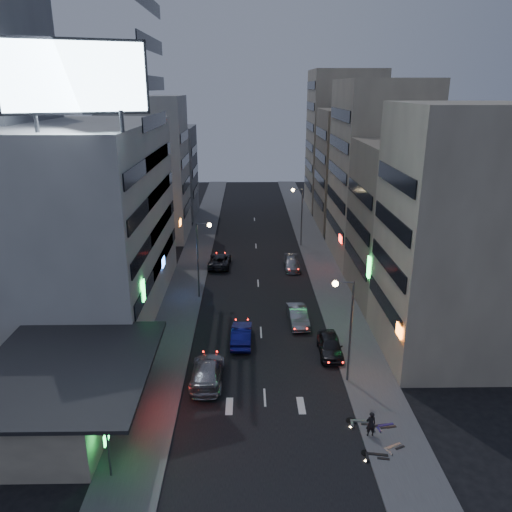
{
  "coord_description": "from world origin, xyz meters",
  "views": [
    {
      "loc": [
        -1.16,
        -26.49,
        20.99
      ],
      "look_at": [
        -0.39,
        17.29,
        6.2
      ],
      "focal_mm": 35.0,
      "sensor_mm": 36.0,
      "label": 1
    }
  ],
  "objects_px": {
    "parked_car_right_near": "(330,345)",
    "scooter_black_b": "(388,416)",
    "parked_car_right_far": "(292,264)",
    "person": "(371,424)",
    "parked_car_right_mid": "(298,316)",
    "road_car_blue": "(242,334)",
    "scooter_blue": "(393,415)",
    "scooter_black_a": "(389,446)",
    "road_car_silver": "(207,371)",
    "scooter_silver_b": "(372,412)",
    "scooter_silver_a": "(400,435)",
    "parked_car_left": "(220,260)"
  },
  "relations": [
    {
      "from": "person",
      "to": "parked_car_right_mid",
      "type": "bearing_deg",
      "value": -84.27
    },
    {
      "from": "scooter_black_a",
      "to": "scooter_silver_b",
      "type": "relative_size",
      "value": 0.99
    },
    {
      "from": "parked_car_right_mid",
      "to": "scooter_silver_a",
      "type": "distance_m",
      "value": 17.43
    },
    {
      "from": "road_car_blue",
      "to": "parked_car_right_near",
      "type": "bearing_deg",
      "value": 165.88
    },
    {
      "from": "scooter_black_a",
      "to": "scooter_silver_b",
      "type": "distance_m",
      "value": 3.24
    },
    {
      "from": "scooter_black_b",
      "to": "scooter_silver_b",
      "type": "distance_m",
      "value": 1.03
    },
    {
      "from": "person",
      "to": "road_car_silver",
      "type": "bearing_deg",
      "value": -36.2
    },
    {
      "from": "scooter_silver_a",
      "to": "person",
      "type": "bearing_deg",
      "value": 43.81
    },
    {
      "from": "parked_car_left",
      "to": "scooter_black_a",
      "type": "bearing_deg",
      "value": 111.12
    },
    {
      "from": "scooter_black_a",
      "to": "scooter_black_b",
      "type": "bearing_deg",
      "value": -3.75
    },
    {
      "from": "parked_car_right_near",
      "to": "scooter_black_b",
      "type": "height_order",
      "value": "parked_car_right_near"
    },
    {
      "from": "road_car_blue",
      "to": "road_car_silver",
      "type": "height_order",
      "value": "road_car_silver"
    },
    {
      "from": "parked_car_left",
      "to": "person",
      "type": "distance_m",
      "value": 34.05
    },
    {
      "from": "road_car_blue",
      "to": "scooter_blue",
      "type": "bearing_deg",
      "value": 133.41
    },
    {
      "from": "scooter_black_a",
      "to": "scooter_silver_b",
      "type": "bearing_deg",
      "value": 14.62
    },
    {
      "from": "parked_car_right_near",
      "to": "scooter_silver_a",
      "type": "relative_size",
      "value": 2.56
    },
    {
      "from": "parked_car_right_far",
      "to": "scooter_silver_a",
      "type": "height_order",
      "value": "parked_car_right_far"
    },
    {
      "from": "scooter_black_a",
      "to": "scooter_black_b",
      "type": "height_order",
      "value": "scooter_black_a"
    },
    {
      "from": "scooter_black_b",
      "to": "parked_car_left",
      "type": "bearing_deg",
      "value": 12.0
    },
    {
      "from": "parked_car_right_near",
      "to": "parked_car_right_mid",
      "type": "height_order",
      "value": "parked_car_right_near"
    },
    {
      "from": "parked_car_right_mid",
      "to": "road_car_blue",
      "type": "xyz_separation_m",
      "value": [
        -5.21,
        -3.63,
        0.02
      ]
    },
    {
      "from": "parked_car_right_near",
      "to": "scooter_blue",
      "type": "height_order",
      "value": "parked_car_right_near"
    },
    {
      "from": "parked_car_right_near",
      "to": "scooter_black_b",
      "type": "relative_size",
      "value": 2.57
    },
    {
      "from": "road_car_blue",
      "to": "scooter_black_a",
      "type": "relative_size",
      "value": 2.46
    },
    {
      "from": "parked_car_right_far",
      "to": "person",
      "type": "relative_size",
      "value": 2.66
    },
    {
      "from": "parked_car_right_mid",
      "to": "scooter_black_a",
      "type": "relative_size",
      "value": 2.4
    },
    {
      "from": "person",
      "to": "scooter_black_a",
      "type": "xyz_separation_m",
      "value": [
        0.72,
        -1.73,
        -0.26
      ]
    },
    {
      "from": "parked_car_right_near",
      "to": "scooter_black_a",
      "type": "height_order",
      "value": "parked_car_right_near"
    },
    {
      "from": "parked_car_right_mid",
      "to": "scooter_blue",
      "type": "distance_m",
      "value": 15.62
    },
    {
      "from": "parked_car_right_far",
      "to": "scooter_black_a",
      "type": "relative_size",
      "value": 2.32
    },
    {
      "from": "road_car_silver",
      "to": "scooter_silver_b",
      "type": "relative_size",
      "value": 2.91
    },
    {
      "from": "scooter_black_b",
      "to": "scooter_blue",
      "type": "bearing_deg",
      "value": -90.87
    },
    {
      "from": "person",
      "to": "scooter_black_a",
      "type": "bearing_deg",
      "value": 107.65
    },
    {
      "from": "road_car_silver",
      "to": "scooter_silver_b",
      "type": "bearing_deg",
      "value": 156.48
    },
    {
      "from": "parked_car_left",
      "to": "scooter_blue",
      "type": "height_order",
      "value": "parked_car_left"
    },
    {
      "from": "parked_car_right_near",
      "to": "scooter_black_b",
      "type": "bearing_deg",
      "value": -74.42
    },
    {
      "from": "parked_car_right_mid",
      "to": "scooter_blue",
      "type": "height_order",
      "value": "parked_car_right_mid"
    },
    {
      "from": "scooter_blue",
      "to": "scooter_silver_b",
      "type": "relative_size",
      "value": 0.93
    },
    {
      "from": "road_car_blue",
      "to": "person",
      "type": "bearing_deg",
      "value": 125.03
    },
    {
      "from": "parked_car_left",
      "to": "scooter_silver_b",
      "type": "xyz_separation_m",
      "value": [
        11.58,
        -30.67,
        -0.04
      ]
    },
    {
      "from": "road_car_blue",
      "to": "scooter_silver_a",
      "type": "relative_size",
      "value": 2.67
    },
    {
      "from": "scooter_silver_a",
      "to": "scooter_black_a",
      "type": "bearing_deg",
      "value": 112.81
    },
    {
      "from": "scooter_blue",
      "to": "parked_car_right_far",
      "type": "bearing_deg",
      "value": -4.42
    },
    {
      "from": "road_car_silver",
      "to": "scooter_silver_b",
      "type": "height_order",
      "value": "road_car_silver"
    },
    {
      "from": "road_car_blue",
      "to": "scooter_blue",
      "type": "distance_m",
      "value": 15.07
    },
    {
      "from": "parked_car_right_mid",
      "to": "parked_car_right_far",
      "type": "bearing_deg",
      "value": 84.15
    },
    {
      "from": "parked_car_right_far",
      "to": "parked_car_right_mid",
      "type": "bearing_deg",
      "value": -92.54
    },
    {
      "from": "parked_car_right_mid",
      "to": "person",
      "type": "relative_size",
      "value": 2.76
    },
    {
      "from": "parked_car_right_near",
      "to": "parked_car_right_mid",
      "type": "bearing_deg",
      "value": 111.94
    },
    {
      "from": "scooter_blue",
      "to": "scooter_black_a",
      "type": "bearing_deg",
      "value": 147.66
    }
  ]
}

